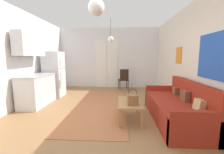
{
  "coord_description": "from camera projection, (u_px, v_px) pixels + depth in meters",
  "views": [
    {
      "loc": [
        0.54,
        -3.3,
        1.42
      ],
      "look_at": [
        0.3,
        1.02,
        0.84
      ],
      "focal_mm": 23.53,
      "sensor_mm": 36.0,
      "label": 1
    }
  ],
  "objects": [
    {
      "name": "ground_plane",
      "position": [
        97.0,
        119.0,
        3.49
      ],
      "size": [
        5.17,
        7.86,
        0.1
      ],
      "primitive_type": "cube",
      "color": "#996D44"
    },
    {
      "name": "bamboo_vase",
      "position": [
        132.0,
        96.0,
        3.47
      ],
      "size": [
        0.11,
        0.11,
        0.4
      ],
      "color": "#2D2D33",
      "rests_on": "coffee_table"
    },
    {
      "name": "wall_back",
      "position": [
        109.0,
        58.0,
        6.94
      ],
      "size": [
        4.77,
        0.13,
        2.77
      ],
      "color": "silver",
      "rests_on": "ground_plane"
    },
    {
      "name": "wall_right",
      "position": [
        203.0,
        59.0,
        3.17
      ],
      "size": [
        0.12,
        7.46,
        2.77
      ],
      "color": "silver",
      "rests_on": "ground_plane"
    },
    {
      "name": "area_rug",
      "position": [
        101.0,
        105.0,
        4.37
      ],
      "size": [
        1.47,
        3.75,
        0.01
      ],
      "primitive_type": "cube",
      "color": "#B26B42",
      "rests_on": "ground_plane"
    },
    {
      "name": "refrigerator",
      "position": [
        54.0,
        74.0,
        5.34
      ],
      "size": [
        0.64,
        0.63,
        1.62
      ],
      "color": "white",
      "rests_on": "ground_plane"
    },
    {
      "name": "pendant_lamp_far",
      "position": [
        111.0,
        39.0,
        5.24
      ],
      "size": [
        0.22,
        0.22,
        0.83
      ],
      "color": "black"
    },
    {
      "name": "accent_chair",
      "position": [
        124.0,
        78.0,
        6.45
      ],
      "size": [
        0.48,
        0.46,
        0.91
      ],
      "rotation": [
        0.0,
        0.0,
        3.3
      ],
      "color": "black",
      "rests_on": "ground_plane"
    },
    {
      "name": "handbag",
      "position": [
        132.0,
        99.0,
        3.16
      ],
      "size": [
        0.23,
        0.32,
        0.33
      ],
      "color": "brown",
      "rests_on": "coffee_table"
    },
    {
      "name": "couch",
      "position": [
        178.0,
        108.0,
        3.31
      ],
      "size": [
        0.91,
        2.15,
        0.89
      ],
      "color": "maroon",
      "rests_on": "ground_plane"
    },
    {
      "name": "kitchen_counter",
      "position": [
        35.0,
        78.0,
        4.32
      ],
      "size": [
        0.61,
        1.24,
        2.11
      ],
      "color": "silver",
      "rests_on": "ground_plane"
    },
    {
      "name": "pendant_lamp_near",
      "position": [
        96.0,
        7.0,
        2.46
      ],
      "size": [
        0.28,
        0.28,
        0.66
      ],
      "color": "black"
    },
    {
      "name": "coffee_table",
      "position": [
        130.0,
        104.0,
        3.33
      ],
      "size": [
        0.52,
        0.94,
        0.42
      ],
      "color": "#B27F4C",
      "rests_on": "ground_plane"
    }
  ]
}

